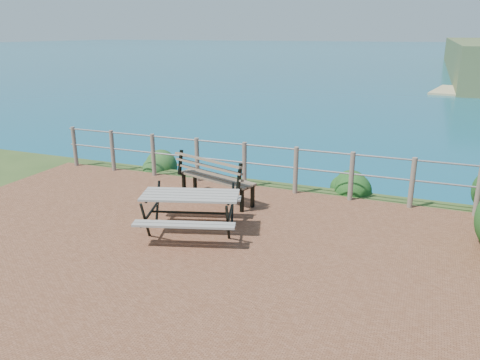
% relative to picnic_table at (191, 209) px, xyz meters
% --- Properties ---
extents(ground, '(10.00, 7.00, 0.12)m').
position_rel_picnic_table_xyz_m(ground, '(-0.04, -0.74, -0.44)').
color(ground, brown).
rests_on(ground, ground).
extents(ocean, '(1200.00, 1200.00, 0.00)m').
position_rel_picnic_table_xyz_m(ocean, '(-0.04, 199.26, -0.44)').
color(ocean, '#15767F').
rests_on(ocean, ground).
extents(safety_railing, '(9.40, 0.10, 1.00)m').
position_rel_picnic_table_xyz_m(safety_railing, '(-0.04, 2.61, 0.14)').
color(safety_railing, '#6B5B4C').
rests_on(safety_railing, ground).
extents(picnic_table, '(1.73, 1.34, 0.68)m').
position_rel_picnic_table_xyz_m(picnic_table, '(0.00, 0.00, 0.00)').
color(picnic_table, gray).
rests_on(picnic_table, ground).
extents(park_bench, '(1.76, 0.95, 0.97)m').
position_rel_picnic_table_xyz_m(park_bench, '(-0.24, 1.58, 0.20)').
color(park_bench, brown).
rests_on(park_bench, ground).
extents(shrub_lip_west, '(0.84, 0.84, 0.61)m').
position_rel_picnic_table_xyz_m(shrub_lip_west, '(-2.75, 3.25, -0.44)').
color(shrub_lip_west, '#1D4D1F').
rests_on(shrub_lip_west, ground).
extents(shrub_lip_east, '(0.79, 0.79, 0.55)m').
position_rel_picnic_table_xyz_m(shrub_lip_east, '(2.19, 3.48, -0.44)').
color(shrub_lip_east, '#123D15').
rests_on(shrub_lip_east, ground).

